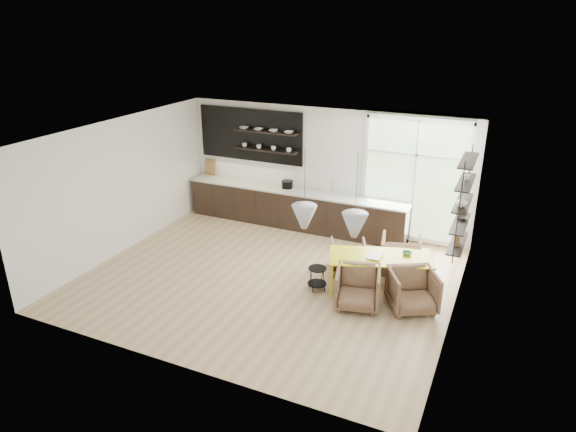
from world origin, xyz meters
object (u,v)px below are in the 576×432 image
object	(u,v)px
dining_table	(381,259)
armchair_back_left	(348,257)
armchair_back_right	(400,254)
wire_stool	(317,276)
armchair_front_right	(413,291)
armchair_front_left	(358,288)

from	to	relation	value
dining_table	armchair_back_left	size ratio (longest dim) A/B	2.88
armchair_back_right	wire_stool	bearing A→B (deg)	38.15
armchair_back_right	wire_stool	size ratio (longest dim) A/B	1.75
armchair_back_left	armchair_back_right	bearing A→B (deg)	-174.07
wire_stool	armchair_front_right	bearing A→B (deg)	1.79
dining_table	armchair_back_right	distance (m)	0.99
dining_table	wire_stool	world-z (taller)	dining_table
armchair_back_right	armchair_front_right	distance (m)	1.48
armchair_back_left	armchair_front_left	size ratio (longest dim) A/B	0.91
wire_stool	armchair_back_right	bearing A→B (deg)	49.07
armchair_back_right	armchair_front_right	size ratio (longest dim) A/B	1.00
armchair_back_right	armchair_back_left	bearing A→B (deg)	16.37
armchair_front_left	armchair_front_right	distance (m)	0.96
armchair_back_left	wire_stool	distance (m)	0.99
armchair_back_left	armchair_front_left	bearing A→B (deg)	94.37
dining_table	wire_stool	bearing A→B (deg)	-174.34
armchair_front_right	wire_stool	xyz separation A→B (m)	(-1.78, -0.06, -0.07)
armchair_back_right	armchair_front_left	size ratio (longest dim) A/B	1.01
armchair_front_right	wire_stool	distance (m)	1.78
armchair_back_left	armchair_front_left	xyz separation A→B (m)	(0.57, -1.19, 0.03)
dining_table	armchair_back_left	distance (m)	0.94
armchair_front_right	dining_table	bearing A→B (deg)	118.08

